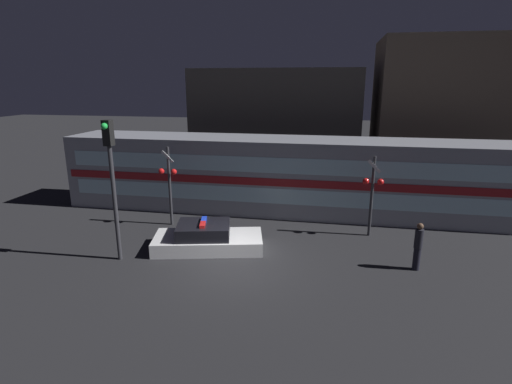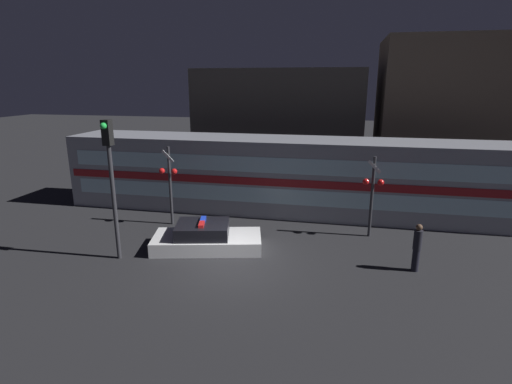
% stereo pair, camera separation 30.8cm
% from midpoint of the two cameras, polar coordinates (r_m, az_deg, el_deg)
% --- Properties ---
extents(ground_plane, '(120.00, 120.00, 0.00)m').
position_cam_midpoint_polar(ground_plane, '(14.94, -3.58, -10.37)').
color(ground_plane, black).
extents(train, '(23.61, 3.22, 3.76)m').
position_cam_midpoint_polar(train, '(20.46, 4.96, 2.35)').
color(train, gray).
rests_on(train, ground_plane).
extents(police_car, '(4.63, 2.85, 1.19)m').
position_cam_midpoint_polar(police_car, '(16.26, -7.56, -6.61)').
color(police_car, silver).
rests_on(police_car, ground_plane).
extents(pedestrian, '(0.30, 0.30, 1.76)m').
position_cam_midpoint_polar(pedestrian, '(15.27, 21.60, -7.19)').
color(pedestrian, black).
rests_on(pedestrian, ground_plane).
extents(crossing_signal_near, '(0.87, 0.35, 3.53)m').
position_cam_midpoint_polar(crossing_signal_near, '(17.57, 15.80, 0.26)').
color(crossing_signal_near, '#2D2D33').
rests_on(crossing_signal_near, ground_plane).
extents(crossing_signal_far, '(0.87, 0.35, 3.70)m').
position_cam_midpoint_polar(crossing_signal_far, '(18.71, -12.80, 1.66)').
color(crossing_signal_far, '#2D2D33').
rests_on(crossing_signal_far, ground_plane).
extents(traffic_light_corner, '(0.30, 0.46, 5.23)m').
position_cam_midpoint_polar(traffic_light_corner, '(15.24, -20.47, 2.74)').
color(traffic_light_corner, '#2D2D33').
rests_on(traffic_light_corner, ground_plane).
extents(building_left, '(11.43, 6.28, 7.36)m').
position_cam_midpoint_polar(building_left, '(29.26, 2.83, 9.90)').
color(building_left, '#47423D').
rests_on(building_left, ground_plane).
extents(building_center, '(9.21, 6.77, 9.20)m').
position_cam_midpoint_polar(building_center, '(29.51, 25.45, 10.29)').
color(building_center, brown).
rests_on(building_center, ground_plane).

